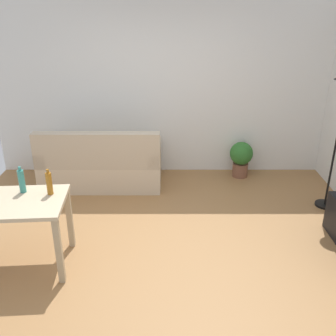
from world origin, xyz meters
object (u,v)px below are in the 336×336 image
desk (5,211)px  potted_plant (241,157)px  couch (102,166)px  bottle_tall (22,181)px  bottle_amber (49,183)px

desk → potted_plant: desk is taller
couch → desk: (-0.64, -1.93, 0.34)m
desk → bottle_tall: bottle_tall is taller
potted_plant → couch: bearing=-171.7°
desk → bottle_amber: bearing=16.3°
desk → potted_plant: 3.59m
potted_plant → bottle_amber: 3.19m
couch → bottle_tall: size_ratio=6.23×
bottle_tall → potted_plant: bearing=37.7°
potted_plant → bottle_amber: bottle_amber is taller
bottle_amber → potted_plant: bearing=41.6°
couch → potted_plant: 2.17m
bottle_amber → desk: bearing=-159.7°
potted_plant → bottle_amber: (-2.35, -2.09, 0.55)m
desk → bottle_tall: size_ratio=4.40×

